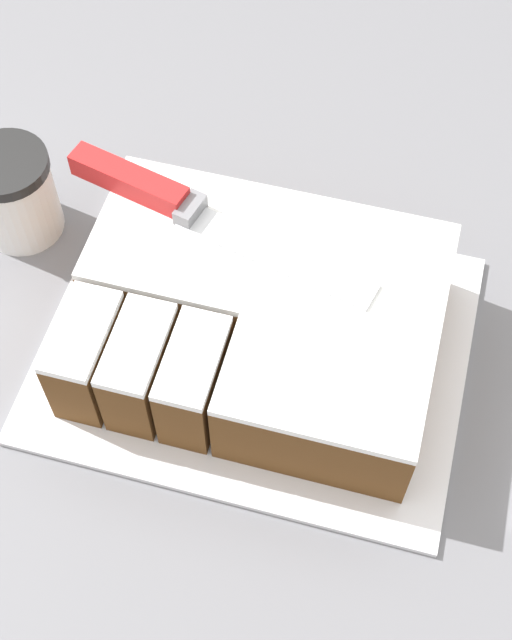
{
  "coord_description": "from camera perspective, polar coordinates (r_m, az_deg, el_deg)",
  "views": [
    {
      "loc": [
        0.17,
        -0.43,
        1.6
      ],
      "look_at": [
        0.07,
        -0.04,
        0.97
      ],
      "focal_mm": 50.0,
      "sensor_mm": 36.0,
      "label": 1
    }
  ],
  "objects": [
    {
      "name": "ground_plane",
      "position": [
        1.67,
        -1.99,
        -16.26
      ],
      "size": [
        8.0,
        8.0,
        0.0
      ],
      "primitive_type": "plane",
      "color": "#9E9384"
    },
    {
      "name": "countertop",
      "position": [
        1.23,
        -2.63,
        -10.41
      ],
      "size": [
        1.4,
        1.1,
        0.92
      ],
      "color": "slate",
      "rests_on": "ground_plane"
    },
    {
      "name": "cake_board",
      "position": [
        0.79,
        0.0,
        -1.73
      ],
      "size": [
        0.37,
        0.29,
        0.01
      ],
      "color": "silver",
      "rests_on": "countertop"
    },
    {
      "name": "cake",
      "position": [
        0.75,
        0.22,
        0.07
      ],
      "size": [
        0.3,
        0.22,
        0.08
      ],
      "color": "brown",
      "rests_on": "cake_board"
    },
    {
      "name": "knife",
      "position": [
        0.77,
        -5.91,
        7.81
      ],
      "size": [
        0.29,
        0.09,
        0.02
      ],
      "rotation": [
        0.0,
        0.0,
        -0.24
      ],
      "color": "silver",
      "rests_on": "cake"
    },
    {
      "name": "coffee_cup",
      "position": [
        0.86,
        -15.2,
        7.79
      ],
      "size": [
        0.08,
        0.08,
        0.09
      ],
      "color": "white",
      "rests_on": "countertop"
    }
  ]
}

